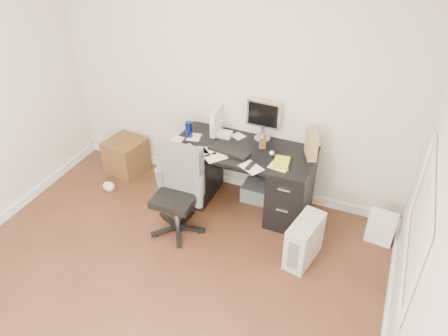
# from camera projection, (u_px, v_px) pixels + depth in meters

# --- Properties ---
(ground) EXTENTS (4.00, 4.00, 0.00)m
(ground) POSITION_uv_depth(u_px,v_px,m) (143.00, 305.00, 3.85)
(ground) COLOR #462516
(ground) RESTS_ON ground
(room_shell) EXTENTS (4.02, 4.02, 2.71)m
(room_shell) POSITION_uv_depth(u_px,v_px,m) (124.00, 144.00, 2.92)
(room_shell) COLOR beige
(room_shell) RESTS_ON ground
(desk) EXTENTS (1.50, 0.70, 0.75)m
(desk) POSITION_uv_depth(u_px,v_px,m) (242.00, 175.00, 4.78)
(desk) COLOR black
(desk) RESTS_ON ground
(loose_papers) EXTENTS (1.10, 0.60, 0.00)m
(loose_papers) POSITION_uv_depth(u_px,v_px,m) (224.00, 147.00, 4.61)
(loose_papers) COLOR white
(loose_papers) RESTS_ON desk
(lcd_monitor) EXTENTS (0.37, 0.22, 0.46)m
(lcd_monitor) POSITION_uv_depth(u_px,v_px,m) (263.00, 120.00, 4.61)
(lcd_monitor) COLOR silver
(lcd_monitor) RESTS_ON desk
(keyboard) EXTENTS (0.46, 0.22, 0.03)m
(keyboard) POSITION_uv_depth(u_px,v_px,m) (229.00, 151.00, 4.52)
(keyboard) COLOR black
(keyboard) RESTS_ON desk
(computer_mouse) EXTENTS (0.07, 0.07, 0.06)m
(computer_mouse) POSITION_uv_depth(u_px,v_px,m) (272.00, 153.00, 4.45)
(computer_mouse) COLOR silver
(computer_mouse) RESTS_ON desk
(travel_mug) EXTENTS (0.10, 0.10, 0.17)m
(travel_mug) POSITION_uv_depth(u_px,v_px,m) (189.00, 129.00, 4.74)
(travel_mug) COLOR navy
(travel_mug) RESTS_ON desk
(white_binder) EXTENTS (0.13, 0.26, 0.30)m
(white_binder) POSITION_uv_depth(u_px,v_px,m) (216.00, 121.00, 4.77)
(white_binder) COLOR white
(white_binder) RESTS_ON desk
(magazine_file) EXTENTS (0.20, 0.27, 0.28)m
(magazine_file) POSITION_uv_depth(u_px,v_px,m) (311.00, 144.00, 4.39)
(magazine_file) COLOR #A1804E
(magazine_file) RESTS_ON desk
(pen_cup) EXTENTS (0.11, 0.11, 0.21)m
(pen_cup) POSITION_uv_depth(u_px,v_px,m) (263.00, 139.00, 4.55)
(pen_cup) COLOR #543718
(pen_cup) RESTS_ON desk
(yellow_book) EXTENTS (0.19, 0.23, 0.04)m
(yellow_book) POSITION_uv_depth(u_px,v_px,m) (282.00, 163.00, 4.33)
(yellow_book) COLOR yellow
(yellow_book) RESTS_ON desk
(paper_remote) EXTENTS (0.28, 0.27, 0.02)m
(paper_remote) POSITION_uv_depth(u_px,v_px,m) (251.00, 167.00, 4.29)
(paper_remote) COLOR white
(paper_remote) RESTS_ON desk
(office_chair) EXTENTS (0.55, 0.55, 0.95)m
(office_chair) POSITION_uv_depth(u_px,v_px,m) (175.00, 194.00, 4.39)
(office_chair) COLOR #585A57
(office_chair) RESTS_ON ground
(pc_tower) EXTENTS (0.30, 0.50, 0.47)m
(pc_tower) POSITION_uv_depth(u_px,v_px,m) (304.00, 241.00, 4.18)
(pc_tower) COLOR #B9B3A7
(pc_tower) RESTS_ON ground
(shopping_bag) EXTENTS (0.29, 0.22, 0.36)m
(shopping_bag) POSITION_uv_depth(u_px,v_px,m) (381.00, 228.00, 4.41)
(shopping_bag) COLOR white
(shopping_bag) RESTS_ON ground
(wicker_basket) EXTENTS (0.49, 0.49, 0.42)m
(wicker_basket) POSITION_uv_depth(u_px,v_px,m) (126.00, 156.00, 5.46)
(wicker_basket) COLOR #4F3217
(wicker_basket) RESTS_ON ground
(desk_printer) EXTENTS (0.33, 0.27, 0.19)m
(desk_printer) POSITION_uv_depth(u_px,v_px,m) (257.00, 192.00, 5.04)
(desk_printer) COLOR slate
(desk_printer) RESTS_ON ground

